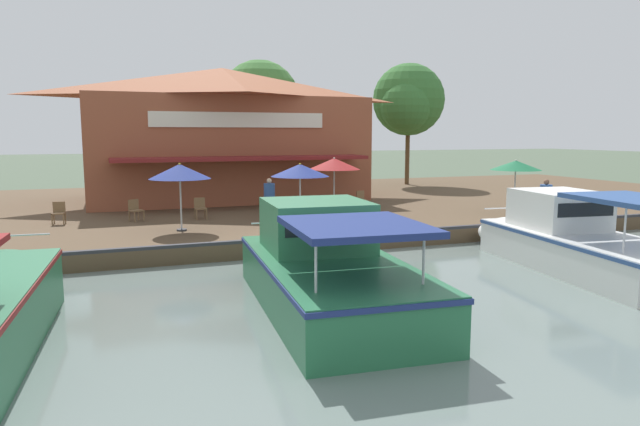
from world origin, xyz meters
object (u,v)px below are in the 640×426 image
object	(u,v)px
patio_umbrella_far_corner	(334,164)
cafe_chair_beside_entrance	(285,213)
motorboat_mid_row	(565,239)
motorboat_fourth_along	(321,265)
patio_umbrella_near_quay_edge	(180,172)
person_mid_patio	(269,193)
tree_upstream_bank	(258,103)
tree_downstream_bank	(408,101)
cafe_chair_facing_river	(291,208)
cafe_chair_far_corner_seat	(200,207)
person_near_entrance	(546,195)
cafe_chair_under_first_umbrella	(362,199)
waterfront_restaurant	(224,133)
patio_umbrella_mid_patio_left	(300,170)
mooring_post	(327,223)
patio_umbrella_back_row	(516,165)
cafe_chair_mid_patio	(135,209)
cafe_chair_back_row_seat	(59,212)

from	to	relation	value
patio_umbrella_far_corner	cafe_chair_beside_entrance	bearing A→B (deg)	-50.65
motorboat_mid_row	motorboat_fourth_along	xyz separation A→B (m)	(0.82, -8.18, 0.03)
patio_umbrella_near_quay_edge	motorboat_mid_row	bearing A→B (deg)	55.57
person_mid_patio	tree_upstream_bank	xyz separation A→B (m)	(-13.04, 2.92, 4.37)
motorboat_fourth_along	tree_downstream_bank	xyz separation A→B (m)	(-21.66, 14.33, 5.26)
cafe_chair_facing_river	person_mid_patio	size ratio (longest dim) A/B	0.53
patio_umbrella_far_corner	cafe_chair_far_corner_seat	bearing A→B (deg)	-94.72
person_mid_patio	person_near_entrance	bearing A→B (deg)	65.07
patio_umbrella_near_quay_edge	tree_downstream_bank	xyz separation A→B (m)	(-13.67, 16.60, 3.46)
cafe_chair_beside_entrance	cafe_chair_under_first_umbrella	distance (m)	5.59
waterfront_restaurant	motorboat_mid_row	world-z (taller)	waterfront_restaurant
patio_umbrella_mid_patio_left	mooring_post	xyz separation A→B (m)	(2.51, 0.12, -1.61)
patio_umbrella_mid_patio_left	cafe_chair_far_corner_seat	xyz separation A→B (m)	(-2.97, -3.26, -1.59)
cafe_chair_beside_entrance	cafe_chair_under_first_umbrella	world-z (taller)	same
patio_umbrella_back_row	patio_umbrella_far_corner	bearing A→B (deg)	-109.82
motorboat_mid_row	tree_downstream_bank	bearing A→B (deg)	163.57
patio_umbrella_near_quay_edge	person_near_entrance	size ratio (longest dim) A/B	1.47
patio_umbrella_far_corner	tree_downstream_bank	bearing A→B (deg)	139.21
cafe_chair_facing_river	tree_upstream_bank	size ratio (longest dim) A/B	0.11
cafe_chair_mid_patio	motorboat_fourth_along	xyz separation A→B (m)	(10.93, 3.69, -0.18)
cafe_chair_mid_patio	cafe_chair_facing_river	bearing A→B (deg)	72.21
patio_umbrella_mid_patio_left	motorboat_fourth_along	world-z (taller)	patio_umbrella_mid_patio_left
mooring_post	tree_upstream_bank	size ratio (longest dim) A/B	0.11
cafe_chair_mid_patio	patio_umbrella_back_row	bearing A→B (deg)	77.68
patio_umbrella_far_corner	mooring_post	size ratio (longest dim) A/B	2.71
person_near_entrance	tree_upstream_bank	size ratio (longest dim) A/B	0.20
waterfront_restaurant	person_near_entrance	xyz separation A→B (m)	(12.62, 10.29, -2.46)
waterfront_restaurant	patio_umbrella_near_quay_edge	distance (m)	10.75
tree_downstream_bank	waterfront_restaurant	bearing A→B (deg)	-74.57
cafe_chair_back_row_seat	person_mid_patio	size ratio (longest dim) A/B	0.53
patio_umbrella_back_row	tree_upstream_bank	xyz separation A→B (m)	(-15.58, -7.31, 3.30)
patio_umbrella_near_quay_edge	person_mid_patio	distance (m)	4.48
cafe_chair_under_first_umbrella	cafe_chair_facing_river	distance (m)	4.40
patio_umbrella_mid_patio_left	cafe_chair_beside_entrance	bearing A→B (deg)	-101.10
motorboat_mid_row	tree_upstream_bank	distance (m)	23.19
cafe_chair_back_row_seat	tree_upstream_bank	world-z (taller)	tree_upstream_bank
person_near_entrance	waterfront_restaurant	bearing A→B (deg)	-140.81
person_mid_patio	tree_downstream_bank	bearing A→B (deg)	132.14
tree_downstream_bank	patio_umbrella_mid_patio_left	bearing A→B (deg)	-41.28
patio_umbrella_back_row	motorboat_fourth_along	distance (m)	14.09
waterfront_restaurant	patio_umbrella_back_row	distance (m)	14.92
motorboat_fourth_along	waterfront_restaurant	bearing A→B (deg)	176.03
cafe_chair_far_corner_seat	cafe_chair_back_row_seat	distance (m)	5.27
cafe_chair_mid_patio	motorboat_mid_row	world-z (taller)	motorboat_mid_row
person_near_entrance	motorboat_mid_row	xyz separation A→B (m)	(4.61, -3.36, -0.76)
patio_umbrella_near_quay_edge	motorboat_mid_row	world-z (taller)	patio_umbrella_near_quay_edge
patio_umbrella_near_quay_edge	motorboat_fourth_along	xyz separation A→B (m)	(7.99, 2.27, -1.80)
patio_umbrella_far_corner	cafe_chair_mid_patio	world-z (taller)	patio_umbrella_far_corner
person_near_entrance	motorboat_mid_row	size ratio (longest dim) A/B	0.19
patio_umbrella_mid_patio_left	motorboat_fourth_along	bearing A→B (deg)	-14.99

